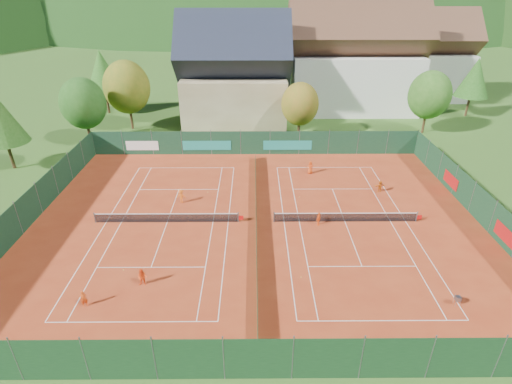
% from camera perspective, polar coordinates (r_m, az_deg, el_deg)
% --- Properties ---
extents(ground, '(600.00, 600.00, 0.00)m').
position_cam_1_polar(ground, '(35.98, 0.02, -4.33)').
color(ground, '#2C551A').
rests_on(ground, ground).
extents(clay_pad, '(40.00, 32.00, 0.01)m').
position_cam_1_polar(clay_pad, '(35.97, 0.02, -4.30)').
color(clay_pad, '#A03317').
rests_on(clay_pad, ground).
extents(court_markings_left, '(11.03, 23.83, 0.00)m').
position_cam_1_polar(court_markings_left, '(36.79, -12.57, -4.23)').
color(court_markings_left, white).
rests_on(court_markings_left, ground).
extents(court_markings_right, '(11.03, 23.83, 0.00)m').
position_cam_1_polar(court_markings_right, '(36.89, 12.58, -4.15)').
color(court_markings_right, white).
rests_on(court_markings_right, ground).
extents(tennis_net_left, '(13.30, 0.10, 1.02)m').
position_cam_1_polar(tennis_net_left, '(36.51, -12.41, -3.58)').
color(tennis_net_left, '#59595B').
rests_on(tennis_net_left, ground).
extents(tennis_net_right, '(13.30, 0.10, 1.02)m').
position_cam_1_polar(tennis_net_right, '(36.67, 12.89, -3.48)').
color(tennis_net_right, '#59595B').
rests_on(tennis_net_right, ground).
extents(court_divider, '(0.03, 28.80, 1.00)m').
position_cam_1_polar(court_divider, '(35.71, 0.02, -3.63)').
color(court_divider, '#12341A').
rests_on(court_divider, ground).
extents(fence_north, '(40.00, 0.10, 3.00)m').
position_cam_1_polar(fence_north, '(49.70, -0.64, 6.99)').
color(fence_north, '#133621').
rests_on(fence_north, ground).
extents(fence_south, '(40.00, 0.04, 3.00)m').
position_cam_1_polar(fence_south, '(22.79, 0.32, -22.79)').
color(fence_south, '#123318').
rests_on(fence_south, ground).
extents(fence_west, '(0.04, 32.00, 3.00)m').
position_cam_1_polar(fence_west, '(40.38, -29.69, -2.04)').
color(fence_west, '#12331E').
rests_on(fence_west, ground).
extents(fence_east, '(0.09, 32.00, 3.00)m').
position_cam_1_polar(fence_east, '(40.63, 29.52, -1.84)').
color(fence_east, '#14371F').
rests_on(fence_east, ground).
extents(chalet, '(16.20, 12.00, 16.00)m').
position_cam_1_polar(chalet, '(61.81, -3.07, 16.09)').
color(chalet, '#C1B388').
rests_on(chalet, ground).
extents(hotel_block_a, '(21.60, 11.00, 17.25)m').
position_cam_1_polar(hotel_block_a, '(69.42, 13.77, 17.31)').
color(hotel_block_a, silver).
rests_on(hotel_block_a, ground).
extents(hotel_block_b, '(17.28, 10.00, 15.50)m').
position_cam_1_polar(hotel_block_b, '(81.33, 22.46, 16.98)').
color(hotel_block_b, silver).
rests_on(hotel_block_b, ground).
extents(tree_west_front, '(5.72, 5.72, 8.69)m').
position_cam_1_polar(tree_west_front, '(56.66, -23.48, 11.53)').
color(tree_west_front, '#432918').
rests_on(tree_west_front, ground).
extents(tree_west_mid, '(6.44, 6.44, 9.78)m').
position_cam_1_polar(tree_west_mid, '(60.63, -17.98, 14.06)').
color(tree_west_mid, '#4D341B').
rests_on(tree_west_mid, ground).
extents(tree_west_back, '(5.60, 5.60, 10.00)m').
position_cam_1_polar(tree_west_back, '(69.83, -21.12, 15.81)').
color(tree_west_back, '#4B301B').
rests_on(tree_west_back, ground).
extents(tree_center, '(5.01, 5.01, 7.60)m').
position_cam_1_polar(tree_center, '(54.77, 6.30, 12.38)').
color(tree_center, '#422C17').
rests_on(tree_center, ground).
extents(tree_east_front, '(5.72, 5.72, 8.69)m').
position_cam_1_polar(tree_east_front, '(61.17, 23.55, 12.58)').
color(tree_east_front, '#4A311A').
rests_on(tree_east_front, ground).
extents(tree_east_mid, '(5.04, 5.04, 9.00)m').
position_cam_1_polar(tree_east_mid, '(72.41, 28.77, 14.13)').
color(tree_east_mid, '#4C341B').
rests_on(tree_east_mid, ground).
extents(tree_east_back, '(7.15, 7.15, 10.86)m').
position_cam_1_polar(tree_east_back, '(76.20, 20.67, 16.77)').
color(tree_east_back, '#412717').
rests_on(tree_east_back, ground).
extents(mountain_backdrop, '(820.00, 530.00, 242.00)m').
position_cam_1_polar(mountain_backdrop, '(271.94, 5.91, 15.16)').
color(mountain_backdrop, black).
rests_on(mountain_backdrop, ground).
extents(ball_hopper, '(0.34, 0.34, 0.80)m').
position_cam_1_polar(ball_hopper, '(30.44, 26.89, -13.40)').
color(ball_hopper, slate).
rests_on(ball_hopper, ground).
extents(loose_ball_0, '(0.07, 0.07, 0.07)m').
position_cam_1_polar(loose_ball_0, '(31.98, -18.39, -10.51)').
color(loose_ball_0, '#CCD833').
rests_on(loose_ball_0, ground).
extents(loose_ball_1, '(0.07, 0.07, 0.07)m').
position_cam_1_polar(loose_ball_1, '(29.95, 6.45, -11.98)').
color(loose_ball_1, '#CCD833').
rests_on(loose_ball_1, ground).
extents(loose_ball_2, '(0.07, 0.07, 0.07)m').
position_cam_1_polar(loose_ball_2, '(40.24, 6.19, -0.69)').
color(loose_ball_2, '#CCD833').
rests_on(loose_ball_2, ground).
extents(loose_ball_3, '(0.07, 0.07, 0.07)m').
position_cam_1_polar(loose_ball_3, '(41.22, -6.93, -0.00)').
color(loose_ball_3, '#CCD833').
rests_on(loose_ball_3, ground).
extents(player_left_near, '(0.54, 0.49, 1.24)m').
position_cam_1_polar(player_left_near, '(29.48, -23.38, -13.83)').
color(player_left_near, '#D24712').
rests_on(player_left_near, ground).
extents(player_left_mid, '(0.69, 0.55, 1.39)m').
position_cam_1_polar(player_left_mid, '(29.82, -15.93, -11.64)').
color(player_left_mid, '#F84E16').
rests_on(player_left_mid, ground).
extents(player_left_far, '(0.95, 0.60, 1.39)m').
position_cam_1_polar(player_left_far, '(39.41, -10.63, -0.59)').
color(player_left_far, orange).
rests_on(player_left_far, ground).
extents(player_right_near, '(0.66, 0.79, 1.26)m').
position_cam_1_polar(player_right_near, '(35.63, 8.93, -3.83)').
color(player_right_near, '#FF6016').
rests_on(player_right_near, ground).
extents(player_right_far_a, '(0.79, 0.58, 1.48)m').
position_cam_1_polar(player_right_far_a, '(45.13, 7.75, 3.50)').
color(player_right_far_a, '#D14412').
rests_on(player_right_far_a, ground).
extents(player_right_far_b, '(1.22, 0.60, 1.26)m').
position_cam_1_polar(player_right_far_b, '(42.66, 17.28, 0.77)').
color(player_right_far_b, '#D15F12').
rests_on(player_right_far_b, ground).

